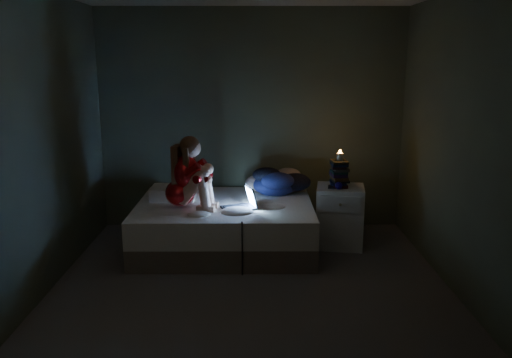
{
  "coord_description": "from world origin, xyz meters",
  "views": [
    {
      "loc": [
        0.03,
        -4.17,
        2.03
      ],
      "look_at": [
        0.05,
        1.0,
        0.8
      ],
      "focal_mm": 35.88,
      "sensor_mm": 36.0,
      "label": 1
    }
  ],
  "objects_px": {
    "bed": "(225,226)",
    "laptop": "(238,198)",
    "phone": "(332,187)",
    "candle": "(340,157)",
    "nightstand": "(339,216)",
    "woman": "(179,172)"
  },
  "relations": [
    {
      "from": "bed",
      "to": "nightstand",
      "type": "height_order",
      "value": "nightstand"
    },
    {
      "from": "bed",
      "to": "laptop",
      "type": "xyz_separation_m",
      "value": [
        0.15,
        -0.22,
        0.38
      ]
    },
    {
      "from": "woman",
      "to": "bed",
      "type": "bearing_deg",
      "value": 31.99
    },
    {
      "from": "candle",
      "to": "phone",
      "type": "xyz_separation_m",
      "value": [
        -0.08,
        -0.07,
        -0.31
      ]
    },
    {
      "from": "nightstand",
      "to": "candle",
      "type": "relative_size",
      "value": 8.37
    },
    {
      "from": "nightstand",
      "to": "phone",
      "type": "distance_m",
      "value": 0.36
    },
    {
      "from": "laptop",
      "to": "nightstand",
      "type": "xyz_separation_m",
      "value": [
        1.1,
        0.3,
        -0.3
      ]
    },
    {
      "from": "nightstand",
      "to": "laptop",
      "type": "bearing_deg",
      "value": -155.86
    },
    {
      "from": "nightstand",
      "to": "phone",
      "type": "height_order",
      "value": "phone"
    },
    {
      "from": "woman",
      "to": "nightstand",
      "type": "distance_m",
      "value": 1.81
    },
    {
      "from": "nightstand",
      "to": "phone",
      "type": "bearing_deg",
      "value": -146.55
    },
    {
      "from": "bed",
      "to": "candle",
      "type": "xyz_separation_m",
      "value": [
        1.24,
        0.11,
        0.73
      ]
    },
    {
      "from": "laptop",
      "to": "nightstand",
      "type": "relative_size",
      "value": 0.51
    },
    {
      "from": "candle",
      "to": "phone",
      "type": "relative_size",
      "value": 0.57
    },
    {
      "from": "laptop",
      "to": "nightstand",
      "type": "bearing_deg",
      "value": -4.86
    },
    {
      "from": "woman",
      "to": "candle",
      "type": "xyz_separation_m",
      "value": [
        1.68,
        0.28,
        0.1
      ]
    },
    {
      "from": "nightstand",
      "to": "candle",
      "type": "xyz_separation_m",
      "value": [
        -0.02,
        0.02,
        0.65
      ]
    },
    {
      "from": "nightstand",
      "to": "woman",
      "type": "bearing_deg",
      "value": -162.46
    },
    {
      "from": "laptop",
      "to": "candle",
      "type": "distance_m",
      "value": 1.19
    },
    {
      "from": "bed",
      "to": "laptop",
      "type": "bearing_deg",
      "value": -54.98
    },
    {
      "from": "bed",
      "to": "laptop",
      "type": "distance_m",
      "value": 0.46
    },
    {
      "from": "bed",
      "to": "phone",
      "type": "relative_size",
      "value": 13.31
    }
  ]
}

